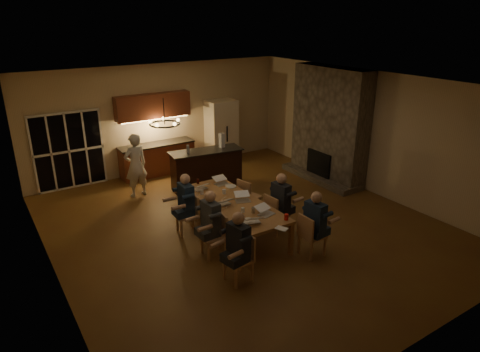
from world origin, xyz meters
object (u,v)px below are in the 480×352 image
person_right_mid (281,203)px  mug_back (202,192)px  person_left_mid (211,224)px  plate_near (264,208)px  standing_person (136,165)px  chair_left_near (238,259)px  bar_island (206,169)px  person_right_near (315,224)px  can_cola (198,181)px  plate_far (231,186)px  bar_bottle (188,149)px  mug_front (243,210)px  laptop_f (222,180)px  chair_left_far (187,214)px  chair_right_far (250,196)px  mug_mid (224,192)px  can_silver (253,210)px  laptop_d (243,196)px  plate_left (248,221)px  laptop_b (266,209)px  laptop_e (200,184)px  laptop_a (251,217)px  redcup_mid (208,197)px  refrigerator (221,132)px  chair_right_near (313,235)px  redcup_near (286,217)px  dining_table (234,218)px  person_left_near (238,248)px  chair_right_mid (277,213)px  laptop_c (222,199)px  person_left_far (186,204)px  chair_left_mid (213,236)px  bar_blender (222,140)px  chandelier (165,124)px

person_right_mid → mug_back: 1.78m
person_left_mid → plate_near: (1.21, -0.09, 0.07)m
standing_person → mug_back: bearing=99.0°
chair_left_near → plate_near: chair_left_near is taller
bar_island → person_right_near: bearing=-81.5°
can_cola → plate_far: 0.81m
mug_back → plate_near: (0.73, -1.36, -0.04)m
bar_bottle → mug_front: bearing=-96.4°
chair_left_near → laptop_f: 2.86m
chair_left_far → chair_right_far: bearing=103.4°
mug_front → mug_mid: (0.17, 1.03, 0.00)m
can_silver → laptop_d: bearing=76.4°
plate_left → plate_far: same height
laptop_b → laptop_e: 1.97m
laptop_a → bar_bottle: (0.46, 3.61, 0.34)m
laptop_e → laptop_f: same height
mug_mid → redcup_mid: redcup_mid is taller
bar_island → mug_mid: (-0.71, -2.14, 0.26)m
person_right_mid → can_cola: bearing=23.6°
refrigerator → person_left_mid: 5.78m
chair_right_near → redcup_near: chair_right_near is taller
dining_table → laptop_f: 1.17m
person_left_near → laptop_e: person_left_near is taller
redcup_near → plate_near: 0.68m
person_left_mid → laptop_e: 1.66m
chair_right_near → chair_right_mid: (0.02, 1.16, 0.00)m
laptop_c → laptop_e: bearing=-94.8°
chair_right_mid → plate_far: (-0.44, 1.22, 0.31)m
person_right_mid → person_left_far: same height
chair_left_mid → mug_back: chair_left_mid is taller
plate_far → bar_bottle: 1.92m
person_right_mid → dining_table: bearing=55.0°
person_left_far → redcup_mid: (0.43, -0.17, 0.12)m
laptop_b → redcup_near: laptop_b is taller
person_left_far → bar_bottle: (1.09, 2.06, 0.51)m
laptop_a → redcup_near: size_ratio=2.67×
chair_right_mid → person_left_near: (-1.75, -1.14, 0.24)m
dining_table → person_right_mid: bearing=-29.5°
person_left_mid → can_cola: bearing=156.4°
chair_right_mid → can_cola: chair_right_mid is taller
laptop_f → bar_blender: size_ratio=0.80×
chair_left_near → chair_right_near: size_ratio=1.00×
laptop_b → redcup_near: bearing=-75.6°
chandelier → plate_near: (1.97, -0.26, -1.99)m
mug_mid → redcup_near: 1.81m
person_right_near → can_silver: (-0.78, 0.97, 0.12)m
mug_front → person_left_near: bearing=-126.7°
person_left_mid → bar_blender: 3.85m
chair_right_near → can_silver: (-0.79, 0.93, 0.37)m
redcup_mid → mug_back: bearing=82.5°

